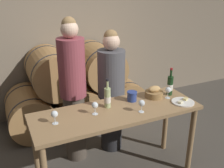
{
  "coord_description": "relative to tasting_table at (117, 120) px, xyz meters",
  "views": [
    {
      "loc": [
        -1.08,
        -2.22,
        2.16
      ],
      "look_at": [
        0.0,
        0.12,
        1.14
      ],
      "focal_mm": 42.0,
      "sensor_mm": 36.0,
      "label": 1
    }
  ],
  "objects": [
    {
      "name": "stone_wall_back",
      "position": [
        0.0,
        2.0,
        0.84
      ],
      "size": [
        10.0,
        0.12,
        3.2
      ],
      "color": "gray",
      "rests_on": "ground_plane"
    },
    {
      "name": "wine_glass_left",
      "position": [
        -0.24,
        0.01,
        0.22
      ],
      "size": [
        0.07,
        0.07,
        0.14
      ],
      "color": "white",
      "rests_on": "tasting_table"
    },
    {
      "name": "wine_glass_center",
      "position": [
        0.21,
        -0.15,
        0.22
      ],
      "size": [
        0.07,
        0.07,
        0.14
      ],
      "color": "white",
      "rests_on": "tasting_table"
    },
    {
      "name": "cheese_plate",
      "position": [
        0.75,
        -0.15,
        0.13
      ],
      "size": [
        0.25,
        0.25,
        0.04
      ],
      "color": "white",
      "rests_on": "tasting_table"
    },
    {
      "name": "wine_bottle_red",
      "position": [
        0.74,
        0.1,
        0.24
      ],
      "size": [
        0.07,
        0.07,
        0.33
      ],
      "color": "#193819",
      "rests_on": "tasting_table"
    },
    {
      "name": "blue_crock",
      "position": [
        0.25,
        0.13,
        0.19
      ],
      "size": [
        0.11,
        0.11,
        0.11
      ],
      "color": "navy",
      "rests_on": "tasting_table"
    },
    {
      "name": "person_right",
      "position": [
        0.2,
        0.58,
        0.07
      ],
      "size": [
        0.34,
        0.34,
        1.62
      ],
      "color": "#232326",
      "rests_on": "ground_plane"
    },
    {
      "name": "wine_glass_right",
      "position": [
        0.67,
        0.03,
        0.22
      ],
      "size": [
        0.07,
        0.07,
        0.14
      ],
      "color": "white",
      "rests_on": "tasting_table"
    },
    {
      "name": "wine_bottle_white",
      "position": [
        -0.06,
        0.1,
        0.24
      ],
      "size": [
        0.07,
        0.07,
        0.32
      ],
      "color": "#ADBC7F",
      "rests_on": "tasting_table"
    },
    {
      "name": "bread_basket",
      "position": [
        0.54,
        0.12,
        0.18
      ],
      "size": [
        0.21,
        0.21,
        0.14
      ],
      "color": "olive",
      "rests_on": "tasting_table"
    },
    {
      "name": "barrel_stack",
      "position": [
        0.0,
        1.45,
        -0.2
      ],
      "size": [
        2.15,
        0.85,
        1.25
      ],
      "color": "#A87A47",
      "rests_on": "ground_plane"
    },
    {
      "name": "tasting_table",
      "position": [
        0.0,
        0.0,
        0.0
      ],
      "size": [
        1.8,
        0.62,
        0.89
      ],
      "color": "#99754C",
      "rests_on": "ground_plane"
    },
    {
      "name": "wine_glass_far_left",
      "position": [
        -0.66,
        -0.01,
        0.22
      ],
      "size": [
        0.07,
        0.07,
        0.14
      ],
      "color": "white",
      "rests_on": "tasting_table"
    },
    {
      "name": "person_left",
      "position": [
        -0.3,
        0.58,
        0.17
      ],
      "size": [
        0.32,
        0.32,
        1.8
      ],
      "color": "#4C4238",
      "rests_on": "ground_plane"
    }
  ]
}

